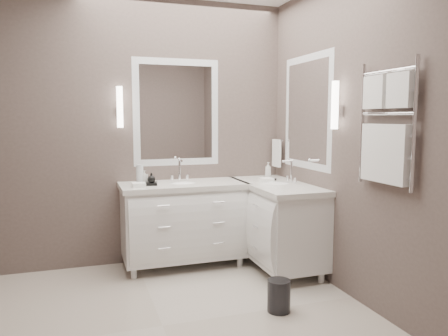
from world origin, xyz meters
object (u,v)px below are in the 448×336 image
object	(u,v)px
vanity_right	(276,219)
waste_bin	(279,296)
vanity_back	(184,219)
towel_ladder	(386,132)

from	to	relation	value
vanity_right	waste_bin	xyz separation A→B (m)	(-0.43, -0.95, -0.36)
vanity_right	vanity_back	bearing A→B (deg)	159.62
vanity_right	towel_ladder	xyz separation A→B (m)	(0.23, -1.30, 0.91)
towel_ladder	waste_bin	bearing A→B (deg)	151.66
vanity_back	vanity_right	distance (m)	0.93
vanity_back	waste_bin	bearing A→B (deg)	-70.55
vanity_back	vanity_right	xyz separation A→B (m)	(0.88, -0.33, 0.00)
vanity_back	waste_bin	size ratio (longest dim) A/B	4.96
vanity_right	towel_ladder	world-z (taller)	towel_ladder
waste_bin	vanity_back	bearing A→B (deg)	109.45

